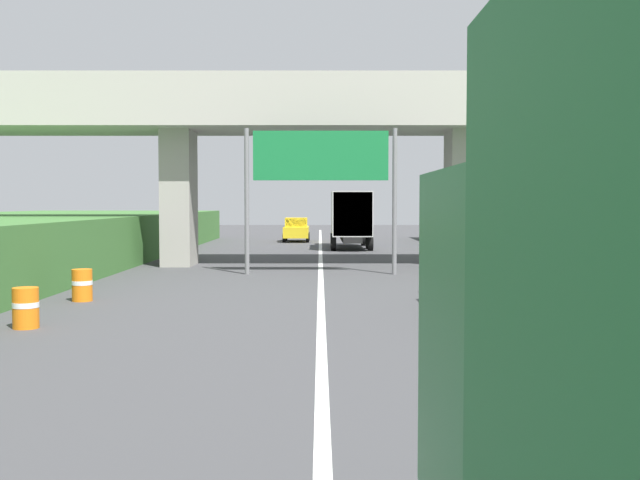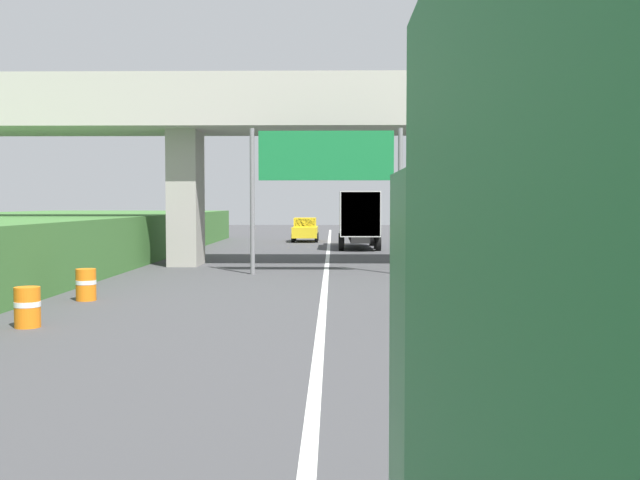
# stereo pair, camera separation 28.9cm
# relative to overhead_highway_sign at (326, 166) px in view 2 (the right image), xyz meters

# --- Properties ---
(lane_centre_stripe) EXTENTS (0.20, 102.40, 0.01)m
(lane_centre_stripe) POSITION_rel_overhead_highway_sign_xyz_m (0.00, -3.66, -4.18)
(lane_centre_stripe) COLOR white
(lane_centre_stripe) RESTS_ON ground
(overpass_bridge) EXTENTS (40.00, 4.80, 8.13)m
(overpass_bridge) POSITION_rel_overhead_highway_sign_xyz_m (0.00, 4.14, 1.99)
(overpass_bridge) COLOR #ADA89E
(overpass_bridge) RESTS_ON ground
(overhead_highway_sign) EXTENTS (5.88, 0.18, 5.63)m
(overhead_highway_sign) POSITION_rel_overhead_highway_sign_xyz_m (0.00, 0.00, 0.00)
(overhead_highway_sign) COLOR slate
(overhead_highway_sign) RESTS_ON ground
(truck_blue) EXTENTS (2.44, 7.30, 3.44)m
(truck_blue) POSITION_rel_overhead_highway_sign_xyz_m (1.83, 16.54, -2.25)
(truck_blue) COLOR black
(truck_blue) RESTS_ON ground
(truck_white) EXTENTS (2.44, 7.30, 3.44)m
(truck_white) POSITION_rel_overhead_highway_sign_xyz_m (5.23, -11.09, -2.25)
(truck_white) COLOR black
(truck_white) RESTS_ON ground
(car_yellow) EXTENTS (1.86, 4.10, 1.72)m
(car_yellow) POSITION_rel_overhead_highway_sign_xyz_m (-1.72, 24.40, -3.33)
(car_yellow) COLOR gold
(car_yellow) RESTS_ON ground
(construction_barrel_4) EXTENTS (0.57, 0.57, 0.90)m
(construction_barrel_4) POSITION_rel_overhead_highway_sign_xyz_m (-6.50, -12.33, -3.73)
(construction_barrel_4) COLOR orange
(construction_barrel_4) RESTS_ON ground
(construction_barrel_5) EXTENTS (0.57, 0.57, 0.90)m
(construction_barrel_5) POSITION_rel_overhead_highway_sign_xyz_m (-6.71, -7.82, -3.73)
(construction_barrel_5) COLOR orange
(construction_barrel_5) RESTS_ON ground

